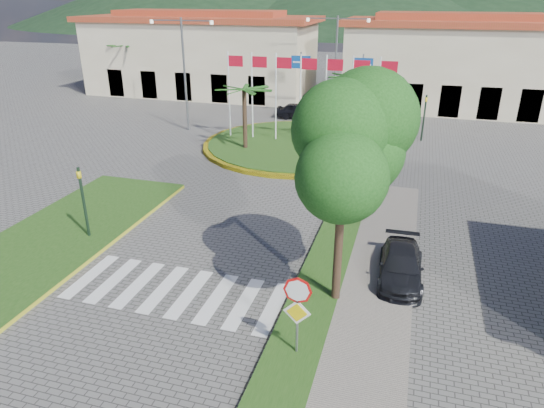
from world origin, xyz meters
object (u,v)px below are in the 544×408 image
(car_side_right, at_px, (401,266))
(deciduous_tree, at_px, (344,154))
(roundabout_island, at_px, (297,144))
(car_dark_a, at_px, (299,111))
(stop_sign, at_px, (297,305))
(car_dark_b, at_px, (376,115))
(white_van, at_px, (234,92))

(car_side_right, bearing_deg, deciduous_tree, -136.67)
(car_side_right, bearing_deg, roundabout_island, 114.47)
(deciduous_tree, distance_m, car_dark_a, 26.45)
(stop_sign, xyz_separation_m, car_dark_b, (-0.53, 28.88, -1.25))
(car_dark_a, bearing_deg, car_side_right, -162.29)
(car_dark_b, distance_m, car_side_right, 24.02)
(white_van, xyz_separation_m, car_dark_b, (14.46, -5.81, 0.02))
(roundabout_island, xyz_separation_m, car_dark_a, (-1.83, 8.00, 0.45))
(stop_sign, height_order, white_van, stop_sign)
(car_dark_a, bearing_deg, deciduous_tree, -168.05)
(deciduous_tree, distance_m, white_van, 35.59)
(stop_sign, distance_m, car_dark_a, 28.86)
(deciduous_tree, height_order, car_dark_a, deciduous_tree)
(roundabout_island, relative_size, car_side_right, 3.36)
(stop_sign, distance_m, deciduous_tree, 4.59)
(roundabout_island, xyz_separation_m, stop_sign, (4.90, -20.04, 1.61))
(white_van, relative_size, car_dark_b, 1.15)
(roundabout_island, bearing_deg, car_dark_b, 63.74)
(car_dark_a, relative_size, car_dark_b, 1.12)
(car_dark_b, xyz_separation_m, car_side_right, (3.13, -23.82, 0.00))
(roundabout_island, height_order, car_side_right, roundabout_island)
(car_dark_a, bearing_deg, stop_sign, -170.90)
(stop_sign, relative_size, car_dark_b, 0.80)
(car_side_right, bearing_deg, car_dark_b, 95.36)
(stop_sign, xyz_separation_m, deciduous_tree, (0.60, 3.04, 3.38))
(white_van, relative_size, car_side_right, 1.00)
(car_dark_a, bearing_deg, roundabout_island, -171.49)
(deciduous_tree, xyz_separation_m, car_dark_b, (-1.13, 25.85, -4.63))
(roundabout_island, xyz_separation_m, car_dark_b, (4.36, 8.85, 0.37))
(car_dark_b, relative_size, car_side_right, 0.87)
(white_van, relative_size, car_dark_a, 1.03)
(car_side_right, bearing_deg, car_dark_a, 109.98)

